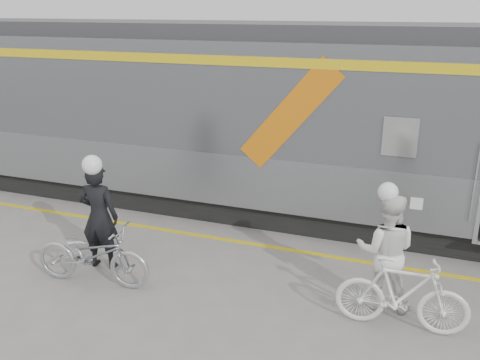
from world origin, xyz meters
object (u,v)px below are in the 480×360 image
at_px(bicycle_left, 92,254).
at_px(woman, 386,251).
at_px(man, 99,217).
at_px(bicycle_right, 402,294).

xyz_separation_m(bicycle_left, woman, (4.59, 0.97, 0.39)).
bearing_deg(bicycle_left, man, 13.73).
bearing_deg(man, woman, 178.77).
distance_m(man, woman, 4.81).
relative_size(man, bicycle_right, 1.03).
relative_size(bicycle_left, bicycle_right, 1.08).
distance_m(man, bicycle_right, 5.11).
height_order(bicycle_left, bicycle_right, bicycle_right).
distance_m(bicycle_left, bicycle_right, 4.91).
distance_m(woman, bicycle_right, 0.72).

